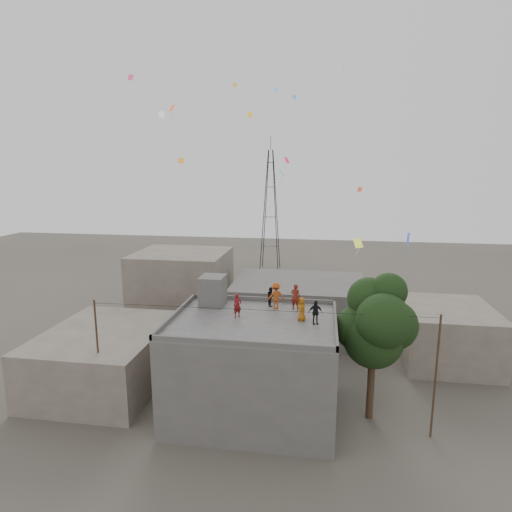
{
  "coord_description": "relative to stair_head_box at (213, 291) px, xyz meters",
  "views": [
    {
      "loc": [
        4.04,
        -24.38,
        15.07
      ],
      "look_at": [
        -0.25,
        2.6,
        9.57
      ],
      "focal_mm": 30.0,
      "sensor_mm": 36.0,
      "label": 1
    }
  ],
  "objects": [
    {
      "name": "neighbor_east",
      "position": [
        17.2,
        7.4,
        -4.9
      ],
      "size": [
        7.0,
        8.0,
        4.4
      ],
      "primitive_type": "cube",
      "color": "#635A4E",
      "rests_on": "ground"
    },
    {
      "name": "person_red_child",
      "position": [
        2.12,
        -2.13,
        -0.27
      ],
      "size": [
        0.64,
        0.59,
        1.46
      ],
      "primitive_type": "imported",
      "rotation": [
        0.0,
        0.0,
        0.62
      ],
      "color": "maroon",
      "rests_on": "main_building"
    },
    {
      "name": "ground",
      "position": [
        3.2,
        -2.6,
        -7.1
      ],
      "size": [
        140.0,
        140.0,
        0.0
      ],
      "primitive_type": "plane",
      "color": "#464139",
      "rests_on": "ground"
    },
    {
      "name": "person_dark_adult",
      "position": [
        6.92,
        -2.65,
        -0.28
      ],
      "size": [
        0.9,
        0.53,
        1.44
      ],
      "primitive_type": "imported",
      "rotation": [
        0.0,
        0.0,
        0.23
      ],
      "color": "black",
      "rests_on": "main_building"
    },
    {
      "name": "person_orange_adult",
      "position": [
        4.29,
        -0.17,
        -0.12
      ],
      "size": [
        1.31,
        1.07,
        1.77
      ],
      "primitive_type": "imported",
      "rotation": [
        0.0,
        0.0,
        -2.71
      ],
      "color": "#AB4313",
      "rests_on": "main_building"
    },
    {
      "name": "neighbor_west",
      "position": [
        -7.8,
        -0.6,
        -5.1
      ],
      "size": [
        8.0,
        10.0,
        4.0
      ],
      "primitive_type": "cube",
      "color": "#635A4E",
      "rests_on": "ground"
    },
    {
      "name": "person_red_adult",
      "position": [
        5.58,
        -0.08,
        -0.15
      ],
      "size": [
        0.68,
        0.51,
        1.7
      ],
      "primitive_type": "imported",
      "rotation": [
        0.0,
        0.0,
        2.96
      ],
      "color": "maroon",
      "rests_on": "main_building"
    },
    {
      "name": "main_building",
      "position": [
        3.2,
        -2.6,
        -4.05
      ],
      "size": [
        10.0,
        8.0,
        6.1
      ],
      "color": "#514F4C",
      "rests_on": "ground"
    },
    {
      "name": "utility_line",
      "position": [
        3.7,
        -3.85,
        -3.27
      ],
      "size": [
        20.12,
        0.62,
        7.4
      ],
      "color": "black",
      "rests_on": "ground"
    },
    {
      "name": "person_orange_child",
      "position": [
        6.09,
        -2.17,
        -0.27
      ],
      "size": [
        0.81,
        0.84,
        1.46
      ],
      "primitive_type": "imported",
      "rotation": [
        0.0,
        0.0,
        -0.88
      ],
      "color": "#A05912",
      "rests_on": "main_building"
    },
    {
      "name": "tree",
      "position": [
        10.57,
        -2.0,
        -1.0
      ],
      "size": [
        4.9,
        4.6,
        9.1
      ],
      "color": "black",
      "rests_on": "ground"
    },
    {
      "name": "stair_head_box",
      "position": [
        0.0,
        0.0,
        0.0
      ],
      "size": [
        1.6,
        1.8,
        2.0
      ],
      "primitive_type": "cube",
      "color": "#514F4C",
      "rests_on": "main_building"
    },
    {
      "name": "neighbor_northwest",
      "position": [
        -6.8,
        13.4,
        -3.6
      ],
      "size": [
        9.0,
        8.0,
        7.0
      ],
      "primitive_type": "cube",
      "color": "#635A4E",
      "rests_on": "ground"
    },
    {
      "name": "neighbor_north",
      "position": [
        5.2,
        11.4,
        -4.6
      ],
      "size": [
        12.0,
        9.0,
        5.0
      ],
      "primitive_type": "cube",
      "color": "#514F4C",
      "rests_on": "ground"
    },
    {
      "name": "kites",
      "position": [
        3.79,
        4.52,
        9.31
      ],
      "size": [
        19.89,
        18.67,
        12.86
      ],
      "color": "orange",
      "rests_on": "ground"
    },
    {
      "name": "person_dark_child",
      "position": [
        3.89,
        0.42,
        -0.36
      ],
      "size": [
        0.71,
        0.77,
        1.29
      ],
      "primitive_type": "imported",
      "rotation": [
        0.0,
        0.0,
        2.01
      ],
      "color": "black",
      "rests_on": "main_building"
    },
    {
      "name": "transmission_tower",
      "position": [
        -0.8,
        37.4,
        1.97
      ],
      "size": [
        2.97,
        2.97,
        20.01
      ],
      "color": "black",
      "rests_on": "ground"
    },
    {
      "name": "parapet",
      "position": [
        3.2,
        -2.6,
        -0.85
      ],
      "size": [
        10.0,
        8.0,
        0.3
      ],
      "color": "#514F4C",
      "rests_on": "main_building"
    }
  ]
}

